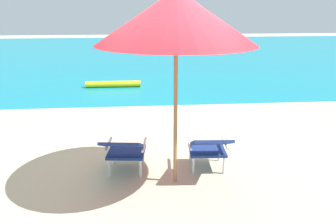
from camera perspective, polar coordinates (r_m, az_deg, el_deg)
ground_plane at (r=8.71m, az=-2.02°, el=2.16°), size 40.00×40.00×0.00m
ocean_band at (r=16.96m, az=-3.60°, el=9.72°), size 40.00×18.00×0.01m
swim_buoy at (r=10.10m, az=-9.20°, el=4.68°), size 1.60×0.18×0.18m
lounge_chair_left at (r=4.77m, az=-7.36°, el=-6.19°), size 0.63×0.93×0.68m
lounge_chair_right at (r=4.84m, az=6.90°, el=-5.82°), size 0.59×0.91×0.68m
beach_umbrella_center at (r=4.15m, az=1.38°, el=15.61°), size 2.43×2.44×2.51m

